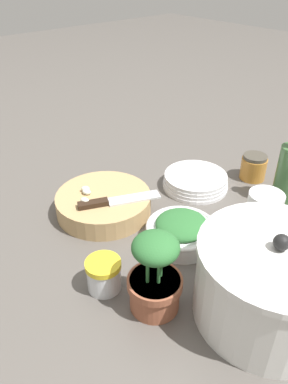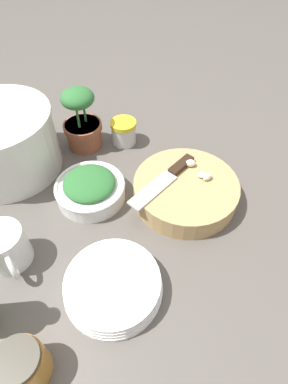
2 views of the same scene
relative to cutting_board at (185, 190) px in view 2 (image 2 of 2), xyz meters
name	(u,v)px [view 2 (image 2 of 2)]	position (x,y,z in m)	size (l,w,h in m)	color
ground_plane	(124,214)	(-0.09, 0.12, -0.03)	(5.00, 5.00, 0.00)	#56514C
cutting_board	(185,190)	(0.00, 0.00, 0.00)	(0.24, 0.24, 0.05)	tan
chef_knife	(167,177)	(0.00, 0.05, 0.03)	(0.20, 0.11, 0.01)	black
garlic_cloves	(198,170)	(0.04, -0.02, 0.03)	(0.06, 0.07, 0.02)	silver
herb_bowl	(90,188)	(-0.07, 0.21, 0.00)	(0.16, 0.16, 0.06)	white
spice_jar	(124,132)	(0.15, 0.21, 0.01)	(0.07, 0.07, 0.07)	silver
coffee_mug	(6,248)	(-0.27, 0.29, 0.02)	(0.09, 0.10, 0.08)	white
plate_stack	(113,285)	(-0.26, 0.07, -0.01)	(0.18, 0.18, 0.04)	white
honey_jar	(23,365)	(-0.43, 0.15, 0.01)	(0.07, 0.07, 0.07)	#BC7A2D
stock_pot	(1,142)	(-0.04, 0.45, 0.05)	(0.27, 0.27, 0.18)	silver
potted_herb	(82,123)	(0.11, 0.31, 0.05)	(0.10, 0.10, 0.17)	#935138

